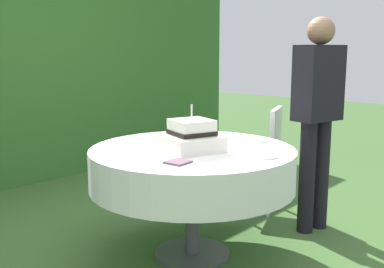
% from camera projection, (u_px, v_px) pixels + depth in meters
% --- Properties ---
extents(ground_plane, '(20.00, 20.00, 0.00)m').
position_uv_depth(ground_plane, '(192.00, 254.00, 3.12)').
color(ground_plane, '#3D602D').
extents(cake_table, '(1.34, 1.34, 0.74)m').
position_uv_depth(cake_table, '(192.00, 167.00, 3.02)').
color(cake_table, '#4C4C51').
rests_on(cake_table, ground_plane).
extents(wedding_cake, '(0.42, 0.42, 0.29)m').
position_uv_depth(wedding_cake, '(192.00, 137.00, 2.91)').
color(wedding_cake, white).
rests_on(wedding_cake, cake_table).
extents(serving_plate_near, '(0.13, 0.13, 0.01)m').
position_uv_depth(serving_plate_near, '(211.00, 137.00, 3.33)').
color(serving_plate_near, white).
rests_on(serving_plate_near, cake_table).
extents(serving_plate_far, '(0.13, 0.13, 0.01)m').
position_uv_depth(serving_plate_far, '(267.00, 157.00, 2.73)').
color(serving_plate_far, white).
rests_on(serving_plate_far, cake_table).
extents(serving_plate_left, '(0.11, 0.11, 0.01)m').
position_uv_depth(serving_plate_left, '(175.00, 133.00, 3.49)').
color(serving_plate_left, white).
rests_on(serving_plate_left, cake_table).
extents(serving_plate_right, '(0.12, 0.12, 0.01)m').
position_uv_depth(serving_plate_right, '(260.00, 141.00, 3.21)').
color(serving_plate_right, white).
rests_on(serving_plate_right, cake_table).
extents(napkin_stack, '(0.13, 0.13, 0.01)m').
position_uv_depth(napkin_stack, '(178.00, 162.00, 2.59)').
color(napkin_stack, '#6B4C60').
rests_on(napkin_stack, cake_table).
extents(garden_chair, '(0.52, 0.52, 0.89)m').
position_uv_depth(garden_chair, '(263.00, 149.00, 3.90)').
color(garden_chair, white).
rests_on(garden_chair, ground_plane).
extents(standing_person, '(0.40, 0.28, 1.60)m').
position_uv_depth(standing_person, '(317.00, 110.00, 3.41)').
color(standing_person, black).
rests_on(standing_person, ground_plane).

